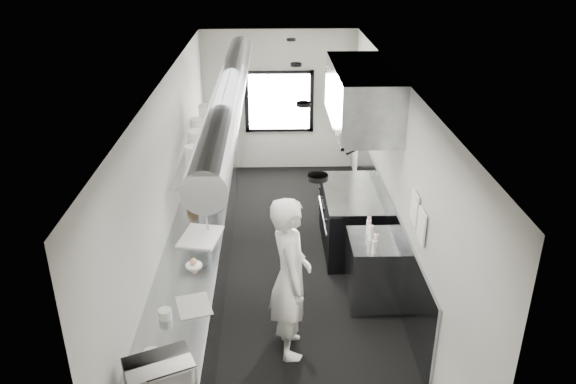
{
  "coord_description": "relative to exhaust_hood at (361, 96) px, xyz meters",
  "views": [
    {
      "loc": [
        -0.14,
        -6.96,
        4.48
      ],
      "look_at": [
        0.05,
        -0.2,
        1.36
      ],
      "focal_mm": 35.47,
      "sensor_mm": 36.0,
      "label": 1
    }
  ],
  "objects": [
    {
      "name": "far_work_table",
      "position": [
        -2.25,
        2.5,
        -1.94
      ],
      "size": [
        0.7,
        1.2,
        0.9
      ],
      "primitive_type": "cube",
      "color": "gray",
      "rests_on": "floor"
    },
    {
      "name": "wall_left",
      "position": [
        -2.6,
        -0.7,
        -0.99
      ],
      "size": [
        0.02,
        8.0,
        2.8
      ],
      "primitive_type": "cube",
      "color": "#AFAEA6",
      "rests_on": "floor"
    },
    {
      "name": "squeeze_bottle_c",
      "position": [
        -0.01,
        -1.39,
        -1.39
      ],
      "size": [
        0.07,
        0.07,
        0.2
      ],
      "primitive_type": "cylinder",
      "rotation": [
        0.0,
        0.0,
        0.03
      ],
      "color": "silver",
      "rests_on": "bottle_station"
    },
    {
      "name": "plate_stack_b",
      "position": [
        -2.31,
        0.02,
        -0.65
      ],
      "size": [
        0.32,
        0.32,
        0.33
      ],
      "primitive_type": "cylinder",
      "rotation": [
        0.0,
        0.0,
        -0.3
      ],
      "color": "white",
      "rests_on": "pass_shelf"
    },
    {
      "name": "squeeze_bottle_a",
      "position": [
        -0.02,
        -1.72,
        -1.4
      ],
      "size": [
        0.06,
        0.06,
        0.17
      ],
      "primitive_type": "cylinder",
      "rotation": [
        0.0,
        0.0,
        -0.11
      ],
      "color": "silver",
      "rests_on": "bottle_station"
    },
    {
      "name": "prep_counter",
      "position": [
        -2.25,
        -1.2,
        -1.94
      ],
      "size": [
        0.7,
        6.0,
        0.9
      ],
      "primitive_type": "cube",
      "color": "gray",
      "rests_on": "floor"
    },
    {
      "name": "knife_block",
      "position": [
        -2.41,
        -0.25,
        -1.36
      ],
      "size": [
        0.19,
        0.26,
        0.25
      ],
      "primitive_type": "cube",
      "rotation": [
        0.0,
        0.0,
        0.4
      ],
      "color": "brown",
      "rests_on": "prep_counter"
    },
    {
      "name": "line_cook",
      "position": [
        -1.06,
        -2.35,
        -1.41
      ],
      "size": [
        0.54,
        0.76,
        1.95
      ],
      "primitive_type": "imported",
      "rotation": [
        0.0,
        0.0,
        1.67
      ],
      "color": "white",
      "rests_on": "floor"
    },
    {
      "name": "hvac_duct",
      "position": [
        -1.8,
        -0.3,
        0.16
      ],
      "size": [
        0.4,
        6.4,
        0.4
      ],
      "primitive_type": "cylinder",
      "rotation": [
        1.57,
        0.0,
        0.0
      ],
      "color": "gray",
      "rests_on": "ceiling"
    },
    {
      "name": "service_window",
      "position": [
        -1.1,
        3.26,
        -0.99
      ],
      "size": [
        1.36,
        0.05,
        1.25
      ],
      "color": "white",
      "rests_on": "wall_back"
    },
    {
      "name": "wall_cladding",
      "position": [
        0.38,
        -0.4,
        -1.84
      ],
      "size": [
        0.03,
        5.5,
        1.1
      ],
      "primitive_type": "cube",
      "color": "gray",
      "rests_on": "wall_right"
    },
    {
      "name": "notice_sheet_a",
      "position": [
        0.37,
        -1.9,
        -0.79
      ],
      "size": [
        0.02,
        0.28,
        0.38
      ],
      "primitive_type": "cube",
      "color": "white",
      "rests_on": "wall_right"
    },
    {
      "name": "squeeze_bottle_b",
      "position": [
        0.03,
        -1.56,
        -1.4
      ],
      "size": [
        0.07,
        0.07,
        0.17
      ],
      "primitive_type": "cylinder",
      "rotation": [
        0.0,
        0.0,
        -0.25
      ],
      "color": "silver",
      "rests_on": "bottle_station"
    },
    {
      "name": "range",
      "position": [
        -0.06,
        0.0,
        -1.92
      ],
      "size": [
        0.88,
        1.6,
        0.94
      ],
      "color": "black",
      "rests_on": "floor"
    },
    {
      "name": "wall_right",
      "position": [
        0.4,
        -0.7,
        -0.99
      ],
      "size": [
        0.02,
        8.0,
        2.8
      ],
      "primitive_type": "cube",
      "color": "#AFAEA6",
      "rests_on": "floor"
    },
    {
      "name": "pastry",
      "position": [
        -2.18,
        -1.94,
        -1.43
      ],
      "size": [
        0.08,
        0.08,
        0.08
      ],
      "primitive_type": "sphere",
      "color": "#E4A377",
      "rests_on": "small_plate"
    },
    {
      "name": "wall_back",
      "position": [
        -1.1,
        3.3,
        -0.99
      ],
      "size": [
        3.0,
        0.02,
        2.8
      ],
      "primitive_type": "cube",
      "color": "#AFAEA6",
      "rests_on": "floor"
    },
    {
      "name": "newspaper",
      "position": [
        -2.08,
        -2.73,
        -1.49
      ],
      "size": [
        0.44,
        0.5,
        0.01
      ],
      "primitive_type": "cube",
      "rotation": [
        0.0,
        0.0,
        0.29
      ],
      "color": "silver",
      "rests_on": "prep_counter"
    },
    {
      "name": "plate_stack_a",
      "position": [
        -2.31,
        -0.45,
        -0.68
      ],
      "size": [
        0.29,
        0.29,
        0.27
      ],
      "primitive_type": "cylinder",
      "rotation": [
        0.0,
        0.0,
        -0.29
      ],
      "color": "white",
      "rests_on": "pass_shelf"
    },
    {
      "name": "deli_tub_b",
      "position": [
        -2.35,
        -2.93,
        -1.44
      ],
      "size": [
        0.17,
        0.17,
        0.1
      ],
      "primitive_type": "cylinder",
      "rotation": [
        0.0,
        0.0,
        0.27
      ],
      "color": "silver",
      "rests_on": "prep_counter"
    },
    {
      "name": "pass_shelf",
      "position": [
        -2.29,
        0.3,
        -0.86
      ],
      "size": [
        0.45,
        3.0,
        0.68
      ],
      "color": "gray",
      "rests_on": "prep_counter"
    },
    {
      "name": "deli_tub_a",
      "position": [
        -2.36,
        -3.54,
        -1.44
      ],
      "size": [
        0.15,
        0.15,
        0.1
      ],
      "primitive_type": "cylinder",
      "rotation": [
        0.0,
        0.0,
        -0.1
      ],
      "color": "silver",
      "rests_on": "prep_counter"
    },
    {
      "name": "squeeze_bottle_e",
      "position": [
        0.02,
        -1.06,
        -1.41
      ],
      "size": [
        0.06,
        0.06,
        0.16
      ],
      "primitive_type": "cylinder",
      "rotation": [
        0.0,
        0.0,
        -0.08
      ],
      "color": "silver",
      "rests_on": "bottle_station"
    },
    {
      "name": "bottle_station",
      "position": [
        0.05,
        -1.4,
        -1.94
      ],
      "size": [
        0.65,
        0.8,
        0.9
      ],
      "primitive_type": "cube",
      "color": "gray",
      "rests_on": "floor"
    },
    {
      "name": "ceiling",
      "position": [
        -1.1,
        -0.7,
        0.41
      ],
      "size": [
        3.0,
        8.0,
        0.01
      ],
      "primitive_type": "cube",
      "color": "beige",
      "rests_on": "wall_back"
    },
    {
      "name": "plate_stack_c",
      "position": [
        -2.32,
        0.47,
        -0.64
      ],
      "size": [
        0.27,
        0.27,
        0.37
      ],
      "primitive_type": "cylinder",
      "rotation": [
        0.0,
        0.0,
        0.05
      ],
      "color": "white",
      "rests_on": "pass_shelf"
    },
    {
      "name": "microwave",
      "position": [
        -2.21,
        -3.94,
        -1.34
      ],
      "size": [
        0.63,
        0.56,
        0.31
      ],
      "primitive_type": "imported",
      "rotation": [
        0.0,
        0.0,
        0.42
      ],
      "color": "silver",
      "rests_on": "prep_counter"
    },
    {
      "name": "floor",
      "position": [
        -1.1,
        -0.7,
        -2.39
      ],
      "size": [
        3.0,
        8.0,
        0.01
      ],
      "primitive_type": "cube",
      "color": "black",
      "rests_on": "ground"
    },
    {
      "name": "plate_stack_d",
      "position": [
        -2.28,
        1.1,
        -0.62
      ],
      "size": [
        0.28,
        0.28,
        0.4
      ],
      "primitive_type": "cylinder",
      "rotation": [
        0.0,
        0.0,
        0.12
      ],
      "color": "white",
      "rests_on": "pass_shelf"
    },
    {
      "name": "small_plate",
      "position": [
        -2.18,
        -1.94,
        -1.48
      ],
      "size": [
        0.21,
        0.21,
        0.02
      ],
      "primitive_type": "cylinder",
      "rotation": [
        0.0,
        0.0,
        -0.11
      ],
      "color": "white",
      "rests_on": "prep_counter"
    },
    {
      "name": "exhaust_hood",
      "position": [
        0.0,
        0.0,
        0.0
      ],
      "size": [
        0.81,
        2.2,
        0.88
      ],
      "color": "gray",
      "rests_on": "ceiling"
    },
    {
      "name": "cutting_board",
      "position": [
        -2.18,
        -1.26,
        -1.48
      ],
      "size": [
        0.58,
        0.7,
        0.02
      ],
      "primitive_type": "cube",
      "rotation": [
        0.0,
        0.0,
        -0.19
      ],
      "color": "silver",
      "rests_on": "prep_counter"
    },
    {
      "name": "notice_sheet_b",
      "position": [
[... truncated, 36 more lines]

